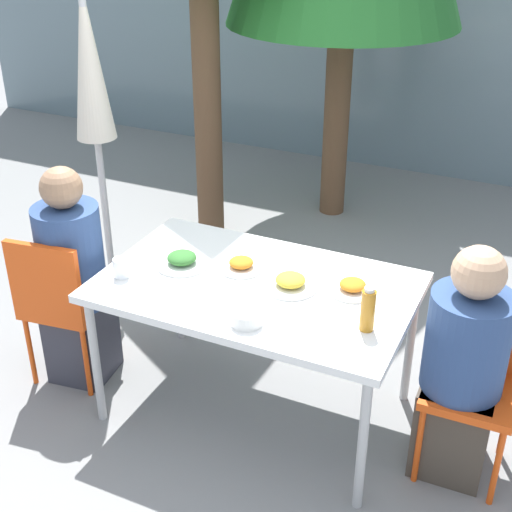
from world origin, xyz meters
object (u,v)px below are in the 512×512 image
at_px(chair_left, 59,298).
at_px(person_right, 462,371).
at_px(bottle, 368,310).
at_px(closed_umbrella, 92,92).
at_px(salad_bowl, 246,317).
at_px(person_left, 74,283).
at_px(drinking_cup, 121,268).
at_px(chair_right, 476,367).

xyz_separation_m(chair_left, person_right, (2.03, 0.23, 0.02)).
xyz_separation_m(person_right, bottle, (-0.40, -0.17, 0.31)).
bearing_deg(chair_left, closed_umbrella, 103.75).
bearing_deg(salad_bowl, chair_left, 174.36).
xyz_separation_m(chair_left, person_left, (0.04, 0.09, 0.06)).
bearing_deg(bottle, chair_left, -177.74).
relative_size(chair_left, person_left, 0.72).
xyz_separation_m(person_left, drinking_cup, (0.38, -0.08, 0.22)).
bearing_deg(drinking_cup, closed_umbrella, 130.19).
bearing_deg(person_right, drinking_cup, 6.98).
bearing_deg(salad_bowl, drinking_cup, 171.13).
height_order(chair_right, closed_umbrella, closed_umbrella).
bearing_deg(chair_left, bottle, -5.02).
relative_size(closed_umbrella, drinking_cup, 21.08).
xyz_separation_m(closed_umbrella, salad_bowl, (1.49, -1.02, -0.56)).
relative_size(chair_right, closed_umbrella, 0.44).
height_order(chair_right, person_right, person_right).
xyz_separation_m(chair_left, salad_bowl, (1.14, -0.11, 0.26)).
bearing_deg(drinking_cup, chair_right, 10.70).
bearing_deg(chair_left, person_right, -0.69).
height_order(person_left, chair_right, person_left).
bearing_deg(bottle, salad_bowl, -160.01).
bearing_deg(chair_left, person_left, 57.93).
distance_m(chair_left, person_left, 0.11).
height_order(chair_right, salad_bowl, chair_right).
bearing_deg(chair_right, salad_bowl, 23.26).
height_order(chair_left, drinking_cup, chair_left).
relative_size(person_right, salad_bowl, 8.22).
bearing_deg(bottle, person_left, 179.23).
distance_m(person_left, closed_umbrella, 1.19).
relative_size(person_left, closed_umbrella, 0.62).
height_order(chair_left, bottle, bottle).
distance_m(person_right, salad_bowl, 0.99).
distance_m(chair_right, drinking_cup, 1.72).
bearing_deg(closed_umbrella, chair_right, -13.62).
relative_size(chair_left, bottle, 4.27).
bearing_deg(salad_bowl, person_left, 169.80).
bearing_deg(chair_right, bottle, 27.78).
xyz_separation_m(person_left, bottle, (1.59, -0.02, 0.27)).
distance_m(person_right, bottle, 0.54).
bearing_deg(chair_right, drinking_cup, 9.46).
relative_size(chair_left, salad_bowl, 6.28).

